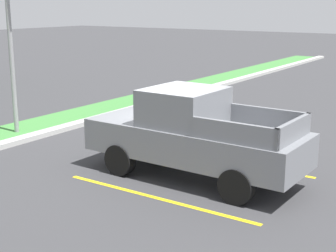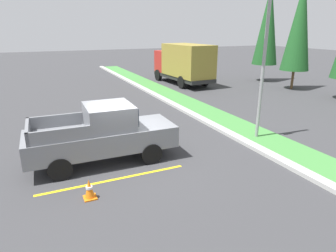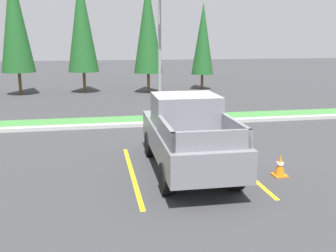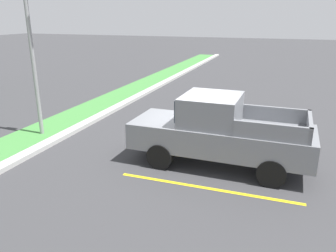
% 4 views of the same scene
% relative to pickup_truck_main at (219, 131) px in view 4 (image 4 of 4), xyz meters
% --- Properties ---
extents(ground_plane, '(120.00, 120.00, 0.00)m').
position_rel_pickup_truck_main_xyz_m(ground_plane, '(0.32, 0.80, -1.04)').
color(ground_plane, '#38383A').
extents(parking_line_near, '(0.12, 4.80, 0.01)m').
position_rel_pickup_truck_main_xyz_m(parking_line_near, '(-1.55, -0.05, -1.04)').
color(parking_line_near, yellow).
rests_on(parking_line_near, ground).
extents(parking_line_far, '(0.12, 4.80, 0.01)m').
position_rel_pickup_truck_main_xyz_m(parking_line_far, '(1.55, -0.05, -1.04)').
color(parking_line_far, yellow).
rests_on(parking_line_far, ground).
extents(curb_strip, '(56.00, 0.40, 0.15)m').
position_rel_pickup_truck_main_xyz_m(curb_strip, '(0.32, 5.80, -0.97)').
color(curb_strip, '#B2B2AD').
rests_on(curb_strip, ground).
extents(grass_median, '(56.00, 1.80, 0.06)m').
position_rel_pickup_truck_main_xyz_m(grass_median, '(0.32, 6.90, -1.01)').
color(grass_median, '#42843D').
rests_on(grass_median, ground).
extents(pickup_truck_main, '(2.05, 5.26, 2.10)m').
position_rel_pickup_truck_main_xyz_m(pickup_truck_main, '(0.00, 0.00, 0.00)').
color(pickup_truck_main, black).
rests_on(pickup_truck_main, ground).
extents(street_light, '(0.24, 1.49, 6.26)m').
position_rel_pickup_truck_main_xyz_m(street_light, '(0.37, 6.53, 2.63)').
color(street_light, gray).
rests_on(street_light, ground).
extents(traffic_cone, '(0.36, 0.36, 0.60)m').
position_rel_pickup_truck_main_xyz_m(traffic_cone, '(2.34, -0.97, -0.75)').
color(traffic_cone, orange).
rests_on(traffic_cone, ground).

